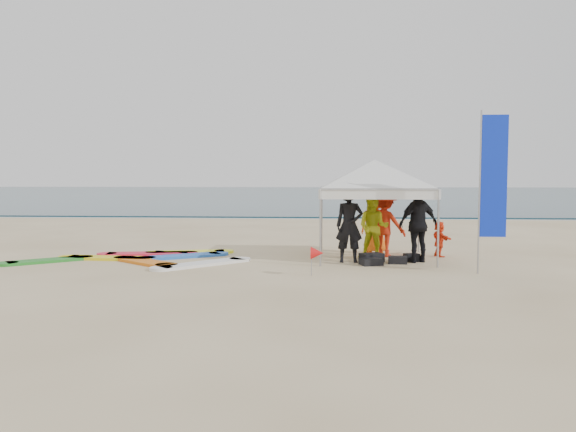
% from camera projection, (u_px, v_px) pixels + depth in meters
% --- Properties ---
extents(ground, '(120.00, 120.00, 0.00)m').
position_uv_depth(ground, '(281.00, 285.00, 11.15)').
color(ground, beige).
rests_on(ground, ground).
extents(ocean, '(160.00, 84.00, 0.08)m').
position_uv_depth(ocean, '(320.00, 194.00, 70.86)').
color(ocean, '#0C2633').
rests_on(ocean, ground).
extents(shoreline_foam, '(160.00, 1.20, 0.01)m').
position_uv_depth(shoreline_foam, '(309.00, 218.00, 29.27)').
color(shoreline_foam, silver).
rests_on(shoreline_foam, ground).
extents(person_black_a, '(0.70, 0.48, 1.87)m').
position_uv_depth(person_black_a, '(349.00, 225.00, 14.09)').
color(person_black_a, black).
rests_on(person_black_a, ground).
extents(person_yellow, '(0.96, 0.83, 1.68)m').
position_uv_depth(person_yellow, '(373.00, 227.00, 14.65)').
color(person_yellow, yellow).
rests_on(person_yellow, ground).
extents(person_orange_a, '(1.31, 1.08, 1.76)m').
position_uv_depth(person_orange_a, '(385.00, 224.00, 15.15)').
color(person_orange_a, red).
rests_on(person_orange_a, ground).
extents(person_black_b, '(1.22, 0.97, 1.94)m').
position_uv_depth(person_black_b, '(418.00, 224.00, 14.09)').
color(person_black_b, black).
rests_on(person_black_b, ground).
extents(person_orange_b, '(0.94, 0.73, 1.69)m').
position_uv_depth(person_orange_b, '(375.00, 224.00, 15.72)').
color(person_orange_b, orange).
rests_on(person_orange_b, ground).
extents(person_seated, '(0.51, 0.93, 0.96)m').
position_uv_depth(person_seated, '(439.00, 239.00, 15.13)').
color(person_seated, '#F73916').
rests_on(person_seated, ground).
extents(canopy_tent, '(3.94, 3.94, 2.97)m').
position_uv_depth(canopy_tent, '(375.00, 160.00, 14.64)').
color(canopy_tent, '#A5A5A8').
rests_on(canopy_tent, ground).
extents(feather_flag, '(0.61, 0.04, 3.61)m').
position_uv_depth(feather_flag, '(492.00, 178.00, 12.33)').
color(feather_flag, '#A5A5A8').
rests_on(feather_flag, ground).
extents(marker_pennant, '(0.28, 0.28, 0.64)m').
position_uv_depth(marker_pennant, '(317.00, 253.00, 12.20)').
color(marker_pennant, '#A5A5A8').
rests_on(marker_pennant, ground).
extents(gear_pile, '(1.59, 1.13, 0.22)m').
position_uv_depth(gear_pile, '(383.00, 259.00, 14.02)').
color(gear_pile, black).
rests_on(gear_pile, ground).
extents(surfboard_spread, '(5.92, 3.50, 0.07)m').
position_uv_depth(surfboard_spread, '(148.00, 258.00, 14.67)').
color(surfboard_spread, red).
rests_on(surfboard_spread, ground).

